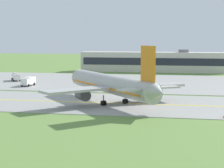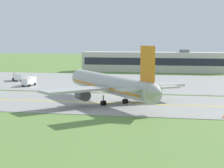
% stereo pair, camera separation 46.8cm
% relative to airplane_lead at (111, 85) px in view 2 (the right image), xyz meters
% --- Properties ---
extents(ground_plane, '(500.00, 500.00, 0.00)m').
position_rel_airplane_lead_xyz_m(ground_plane, '(-4.94, 0.45, -4.13)').
color(ground_plane, olive).
extents(taxiway_strip, '(240.00, 28.00, 0.10)m').
position_rel_airplane_lead_xyz_m(taxiway_strip, '(-4.94, 0.45, -4.08)').
color(taxiway_strip, gray).
rests_on(taxiway_strip, ground).
extents(apron_pad, '(140.00, 52.00, 0.10)m').
position_rel_airplane_lead_xyz_m(apron_pad, '(5.06, 42.45, -4.08)').
color(apron_pad, gray).
rests_on(apron_pad, ground).
extents(taxiway_centreline, '(220.00, 0.60, 0.01)m').
position_rel_airplane_lead_xyz_m(taxiway_centreline, '(-4.94, 0.45, -4.03)').
color(taxiway_centreline, yellow).
rests_on(taxiway_centreline, taxiway_strip).
extents(airplane_lead, '(29.30, 33.35, 12.70)m').
position_rel_airplane_lead_xyz_m(airplane_lead, '(0.00, 0.00, 0.00)').
color(airplane_lead, '#ADADA8').
rests_on(airplane_lead, ground).
extents(service_truck_baggage, '(4.82, 6.21, 2.65)m').
position_rel_airplane_lead_xyz_m(service_truck_baggage, '(-39.13, 38.96, -2.60)').
color(service_truck_baggage, silver).
rests_on(service_truck_baggage, ground).
extents(service_truck_fuel, '(2.54, 6.08, 2.60)m').
position_rel_airplane_lead_xyz_m(service_truck_fuel, '(-29.77, 26.67, -2.60)').
color(service_truck_fuel, silver).
rests_on(service_truck_fuel, ground).
extents(terminal_building, '(59.61, 8.68, 9.25)m').
position_rel_airplane_lead_xyz_m(terminal_building, '(1.58, 83.21, -0.08)').
color(terminal_building, beige).
rests_on(terminal_building, ground).
extents(traffic_cone_near_edge, '(0.44, 0.44, 0.60)m').
position_rel_airplane_lead_xyz_m(traffic_cone_near_edge, '(22.48, -11.99, -3.83)').
color(traffic_cone_near_edge, orange).
rests_on(traffic_cone_near_edge, ground).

